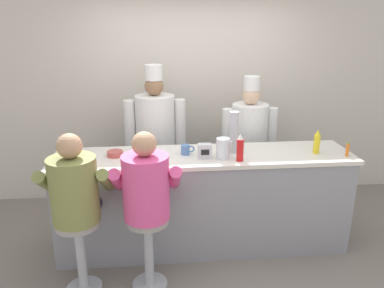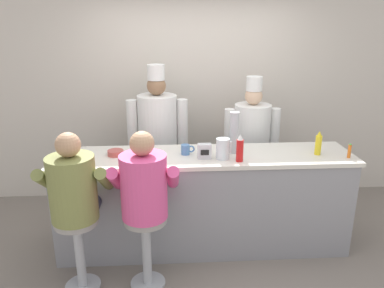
% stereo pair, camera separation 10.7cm
% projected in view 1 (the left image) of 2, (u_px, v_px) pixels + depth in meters
% --- Properties ---
extents(ground_plane, '(20.00, 20.00, 0.00)m').
position_uv_depth(ground_plane, '(207.00, 263.00, 3.60)').
color(ground_plane, slate).
extents(wall_back, '(10.00, 0.06, 2.70)m').
position_uv_depth(wall_back, '(191.00, 93.00, 4.72)').
color(wall_back, beige).
rests_on(wall_back, ground_plane).
extents(diner_counter, '(2.89, 0.65, 1.00)m').
position_uv_depth(diner_counter, '(203.00, 201.00, 3.76)').
color(diner_counter, gray).
rests_on(diner_counter, ground_plane).
extents(ketchup_bottle_red, '(0.07, 0.07, 0.26)m').
position_uv_depth(ketchup_bottle_red, '(240.00, 148.00, 3.40)').
color(ketchup_bottle_red, red).
rests_on(ketchup_bottle_red, diner_counter).
extents(mustard_bottle_yellow, '(0.06, 0.06, 0.23)m').
position_uv_depth(mustard_bottle_yellow, '(317.00, 142.00, 3.61)').
color(mustard_bottle_yellow, yellow).
rests_on(mustard_bottle_yellow, diner_counter).
extents(hot_sauce_bottle_orange, '(0.03, 0.03, 0.14)m').
position_uv_depth(hot_sauce_bottle_orange, '(347.00, 150.00, 3.54)').
color(hot_sauce_bottle_orange, orange).
rests_on(hot_sauce_bottle_orange, diner_counter).
extents(water_pitcher_clear, '(0.14, 0.12, 0.20)m').
position_uv_depth(water_pitcher_clear, '(223.00, 148.00, 3.47)').
color(water_pitcher_clear, silver).
rests_on(water_pitcher_clear, diner_counter).
extents(breakfast_plate, '(0.24, 0.24, 0.05)m').
position_uv_depth(breakfast_plate, '(147.00, 158.00, 3.47)').
color(breakfast_plate, white).
rests_on(breakfast_plate, diner_counter).
extents(cereal_bowl, '(0.15, 0.15, 0.05)m').
position_uv_depth(cereal_bowl, '(115.00, 154.00, 3.55)').
color(cereal_bowl, '#B24C47').
rests_on(cereal_bowl, diner_counter).
extents(coffee_mug_blue, '(0.13, 0.08, 0.10)m').
position_uv_depth(coffee_mug_blue, '(186.00, 150.00, 3.59)').
color(coffee_mug_blue, '#4C7AB2').
rests_on(coffee_mug_blue, diner_counter).
extents(cup_stack_steel, '(0.09, 0.09, 0.41)m').
position_uv_depth(cup_stack_steel, '(234.00, 132.00, 3.60)').
color(cup_stack_steel, '#B7BABF').
rests_on(cup_stack_steel, diner_counter).
extents(napkin_dispenser_chrome, '(0.13, 0.08, 0.14)m').
position_uv_depth(napkin_dispenser_chrome, '(205.00, 151.00, 3.48)').
color(napkin_dispenser_chrome, silver).
rests_on(napkin_dispenser_chrome, diner_counter).
extents(diner_seated_olive, '(0.58, 0.57, 1.41)m').
position_uv_depth(diner_seated_olive, '(76.00, 195.00, 3.01)').
color(diner_seated_olive, '#B2B5BA').
rests_on(diner_seated_olive, ground_plane).
extents(diner_seated_pink, '(0.58, 0.57, 1.41)m').
position_uv_depth(diner_seated_pink, '(146.00, 192.00, 3.06)').
color(diner_seated_pink, '#B2B5BA').
rests_on(diner_seated_pink, ground_plane).
extents(cook_in_whites_near, '(0.69, 0.44, 1.77)m').
position_uv_depth(cook_in_whites_near, '(156.00, 135.00, 4.29)').
color(cook_in_whites_near, '#232328').
rests_on(cook_in_whites_near, ground_plane).
extents(cook_in_whites_far, '(0.64, 0.41, 1.64)m').
position_uv_depth(cook_in_whites_far, '(249.00, 140.00, 4.33)').
color(cook_in_whites_far, '#232328').
rests_on(cook_in_whites_far, ground_plane).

